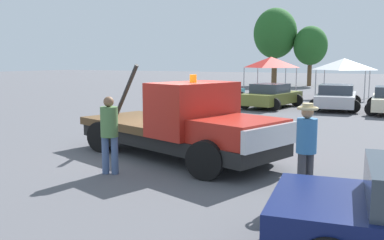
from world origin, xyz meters
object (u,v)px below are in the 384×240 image
Objects in this scene: tree_center at (310,46)px; parked_car_teal at (219,93)px; canopy_tent_white at (344,64)px; traffic_cone at (281,128)px; tow_truck at (185,126)px; person_at_hood at (109,130)px; parked_car_olive at (271,96)px; tree_left at (275,34)px; person_near_truck at (306,142)px; canopy_tent_red at (271,62)px; parked_car_silver at (336,97)px.

parked_car_teal is at bearing -92.06° from tree_center.
traffic_cone is at bearing -89.07° from canopy_tent_white.
tow_truck reaches higher than parked_car_teal.
parked_car_teal is at bearing 172.63° from person_at_hood.
tow_truck is 13.35m from parked_car_olive.
parked_car_olive is (-1.70, 13.24, -0.25)m from tow_truck.
person_near_truck is at bearing -72.47° from tree_left.
canopy_tent_red is 13.88m from tree_left.
tow_truck is 35.27m from tree_center.
parked_car_olive is 0.57× the size of tree_left.
tree_left is (-9.62, 20.72, 4.75)m from parked_car_silver.
parked_car_silver is 0.81× the size of tree_center.
person_at_hood reaches higher than parked_car_silver.
person_at_hood is 37.25m from tree_center.
tree_center is at bearing -5.28° from parked_car_teal.
traffic_cone is (2.13, 6.80, -0.79)m from person_at_hood.
parked_car_silver is at bearing 148.87° from person_at_hood.
tree_left is at bearing -42.01° from person_near_truck.
tow_truck is 3.89m from person_near_truck.
parked_car_silver is at bearing 101.02° from tow_truck.
tree_left is at bearing 122.68° from canopy_tent_white.
canopy_tent_red is at bearing -74.48° from tree_left.
canopy_tent_white reaches higher than traffic_cone.
parked_car_silver is at bearing -89.37° from parked_car_teal.
parked_car_teal is 8.35× the size of traffic_cone.
tree_left is (-11.50, 36.41, 4.33)m from person_near_truck.
parked_car_olive is at bearing 109.26° from traffic_cone.
canopy_tent_red is at bearing -90.24° from tree_center.
person_near_truck is 22.56m from canopy_tent_white.
tow_truck is 14.51m from parked_car_teal.
tree_center is (-5.93, 20.81, 3.42)m from parked_car_silver.
tree_left is (-6.28, 21.54, 4.75)m from parked_car_olive.
tree_center is (-4.29, 34.87, 3.17)m from tow_truck.
canopy_tent_white is 0.39× the size of tree_left.
person_at_hood is 0.30× the size of tree_center.
tree_left is (-7.13, 36.87, 4.35)m from person_at_hood.
parked_car_silver is 1.57× the size of canopy_tent_white.
parked_car_silver is 6.94m from canopy_tent_white.
parked_car_silver is at bearing -65.10° from tree_left.
person_at_hood is 15.37m from parked_car_olive.
parked_car_olive is 22.93m from tree_left.
tree_left is at bearing 107.11° from traffic_cone.
tree_center is at bearing 110.61° from canopy_tent_white.
parked_car_silver is at bearing -67.18° from parked_car_olive.
canopy_tent_white is (5.36, -0.95, -0.11)m from canopy_tent_red.
parked_car_teal is (-4.21, 15.70, -0.39)m from person_at_hood.
canopy_tent_white is at bearing 90.93° from traffic_cone.
person_near_truck is 3.29× the size of traffic_cone.
traffic_cone is at bearing 92.46° from tow_truck.
tree_center is (0.06, 13.17, 1.61)m from canopy_tent_red.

